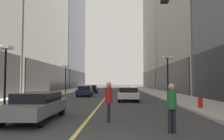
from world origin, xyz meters
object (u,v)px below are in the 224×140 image
(pedestrian_in_green_parka, at_px, (172,104))
(street_lamp_right_mid, at_px, (168,68))
(car_grey, at_px, (37,105))
(street_lamp_left_near, at_px, (6,62))
(car_black, at_px, (92,89))
(street_lamp_left_far, at_px, (66,72))
(pedestrian_in_red_jacket, at_px, (109,99))
(car_navy, at_px, (85,90))
(fire_hydrant_right, at_px, (200,104))
(car_white, at_px, (128,93))

(pedestrian_in_green_parka, distance_m, street_lamp_right_mid, 14.05)
(car_grey, xyz_separation_m, street_lamp_right_mid, (8.86, 11.08, 2.54))
(street_lamp_left_near, bearing_deg, street_lamp_right_mid, 27.57)
(car_black, bearing_deg, street_lamp_right_mid, -56.52)
(street_lamp_left_far, distance_m, street_lamp_right_mid, 16.60)
(pedestrian_in_red_jacket, bearing_deg, pedestrian_in_green_parka, -40.83)
(pedestrian_in_red_jacket, height_order, street_lamp_left_near, street_lamp_left_near)
(car_navy, height_order, street_lamp_left_near, street_lamp_left_near)
(car_grey, relative_size, street_lamp_right_mid, 1.05)
(car_grey, relative_size, pedestrian_in_red_jacket, 2.55)
(car_grey, xyz_separation_m, street_lamp_left_far, (-3.94, 21.65, 2.54))
(pedestrian_in_green_parka, bearing_deg, car_black, 102.89)
(car_black, height_order, street_lamp_right_mid, street_lamp_right_mid)
(street_lamp_left_far, height_order, fire_hydrant_right, street_lamp_left_far)
(pedestrian_in_red_jacket, distance_m, fire_hydrant_right, 7.38)
(car_black, height_order, fire_hydrant_right, car_black)
(car_navy, xyz_separation_m, pedestrian_in_green_parka, (6.29, -20.14, 0.33))
(car_navy, height_order, street_lamp_left_far, street_lamp_left_far)
(street_lamp_left_near, height_order, street_lamp_right_mid, same)
(car_grey, bearing_deg, street_lamp_right_mid, 51.34)
(car_black, relative_size, street_lamp_right_mid, 0.93)
(car_grey, xyz_separation_m, car_black, (-0.42, 25.12, -0.00))
(car_grey, xyz_separation_m, pedestrian_in_green_parka, (5.89, -2.47, 0.33))
(car_white, xyz_separation_m, pedestrian_in_red_jacket, (-1.42, -11.00, 0.36))
(pedestrian_in_green_parka, relative_size, street_lamp_left_near, 0.40)
(car_white, xyz_separation_m, fire_hydrant_right, (4.43, -6.55, -0.32))
(car_white, height_order, street_lamp_left_near, street_lamp_left_near)
(car_navy, bearing_deg, car_white, -53.04)
(car_white, height_order, car_navy, same)
(car_black, bearing_deg, street_lamp_left_far, -135.35)
(street_lamp_left_far, xyz_separation_m, street_lamp_right_mid, (12.80, -10.57, 0.00))
(car_black, distance_m, fire_hydrant_right, 23.25)
(car_white, distance_m, car_navy, 8.87)
(street_lamp_left_near, relative_size, street_lamp_left_far, 1.00)
(pedestrian_in_green_parka, bearing_deg, street_lamp_left_near, 145.05)
(car_navy, bearing_deg, street_lamp_left_near, -104.94)
(car_grey, height_order, pedestrian_in_green_parka, pedestrian_in_green_parka)
(fire_hydrant_right, bearing_deg, street_lamp_right_mid, 94.06)
(street_lamp_left_far, height_order, street_lamp_right_mid, same)
(car_navy, relative_size, street_lamp_left_far, 1.06)
(car_grey, distance_m, street_lamp_left_far, 22.15)
(car_white, distance_m, car_black, 15.50)
(car_white, height_order, street_lamp_right_mid, street_lamp_right_mid)
(car_navy, distance_m, pedestrian_in_red_jacket, 18.51)
(fire_hydrant_right, bearing_deg, street_lamp_left_far, 127.06)
(fire_hydrant_right, bearing_deg, street_lamp_left_near, 178.44)
(fire_hydrant_right, bearing_deg, pedestrian_in_green_parka, -118.07)
(car_grey, bearing_deg, pedestrian_in_red_jacket, -6.86)
(car_grey, bearing_deg, pedestrian_in_green_parka, -22.77)
(street_lamp_left_near, xyz_separation_m, street_lamp_left_far, (0.00, 17.25, 0.00))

